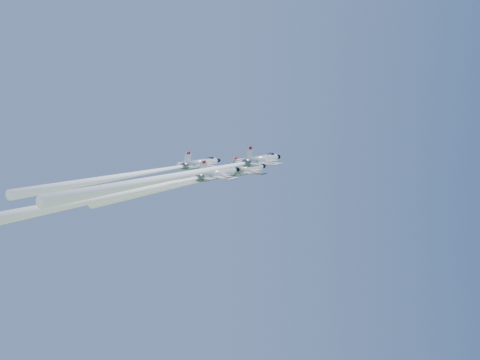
{
  "coord_description": "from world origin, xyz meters",
  "views": [
    {
      "loc": [
        -7.95,
        -104.06,
        73.55
      ],
      "look_at": [
        0.0,
        0.0,
        104.44
      ],
      "focal_mm": 40.0,
      "sensor_mm": 36.0,
      "label": 1
    }
  ],
  "objects": [
    {
      "name": "jet_slot",
      "position": [
        -16.05,
        -20.22,
        96.86
      ],
      "size": [
        23.0,
        39.48,
        41.66
      ],
      "rotation": [
        0.38,
        0.26,
        -0.55
      ],
      "color": "white"
    },
    {
      "name": "jet_right",
      "position": [
        -7.73,
        -16.56,
        100.96
      ],
      "size": [
        24.32,
        41.9,
        44.65
      ],
      "rotation": [
        0.38,
        0.26,
        -0.55
      ],
      "color": "white"
    },
    {
      "name": "jet_left",
      "position": [
        -18.02,
        -10.71,
        102.3
      ],
      "size": [
        20.68,
        35.33,
        36.83
      ],
      "rotation": [
        0.38,
        0.26,
        -0.55
      ],
      "color": "white"
    },
    {
      "name": "jet_lead",
      "position": [
        -7.54,
        -7.34,
        102.31
      ],
      "size": [
        21.35,
        35.85,
        35.63
      ],
      "rotation": [
        0.38,
        0.26,
        -0.55
      ],
      "color": "white"
    }
  ]
}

